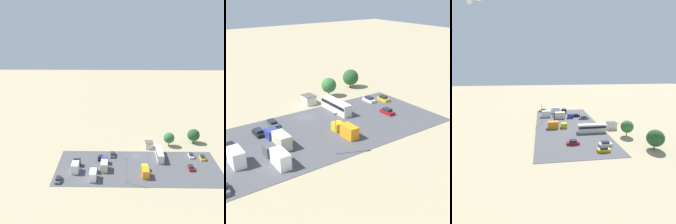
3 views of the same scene
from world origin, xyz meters
The scene contains 17 objects.
ground_plane centered at (0.00, 0.00, 0.00)m, with size 400.00×400.00×0.00m, color tan.
parking_lot_surface centered at (0.00, 9.92, 0.04)m, with size 62.03×28.55×0.08m.
shed_building centered at (-5.76, -8.35, 1.44)m, with size 3.46×4.08×2.85m.
bus centered at (-9.04, 1.37, 1.89)m, with size 2.50×11.63×3.36m.
parked_car_0 centered at (14.78, 3.26, 0.71)m, with size 1.96×4.15×1.51m.
parked_car_1 centered at (9.86, 0.11, 0.68)m, with size 1.99×4.78×1.44m.
parked_car_2 centered at (-22.13, 0.48, 0.70)m, with size 1.82×4.42×1.49m.
parked_car_3 centered at (28.52, 20.67, 0.73)m, with size 1.90×4.72×1.55m.
parked_car_4 centered at (-19.78, 11.04, 0.74)m, with size 1.92×4.24×1.59m.
parked_car_5 centered at (-26.25, 2.47, 0.74)m, with size 1.79×4.03×1.57m.
parked_truck_0 centered at (16.48, 17.61, 1.59)m, with size 2.37×9.26×3.30m.
parked_truck_1 centered at (-2.24, 15.40, 1.46)m, with size 2.39×8.32×3.02m.
parked_truck_2 centered at (12.85, 10.57, 1.58)m, with size 2.59×9.34×3.27m.
parked_truck_3 centered at (23.50, 12.30, 1.66)m, with size 2.56×8.63×3.46m.
tree_near_shed centered at (-14.68, -10.75, 3.78)m, with size 4.80×4.80×6.19m.
tree_apron_mid centered at (-26.31, -14.54, 3.68)m, with size 5.48×5.48×6.42m.
light_pole_lot_centre centered at (4.90, 21.42, 5.19)m, with size 0.90×0.28×9.35m.
Camera 3 is at (-74.40, 21.21, 25.44)m, focal length 28.00 mm.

